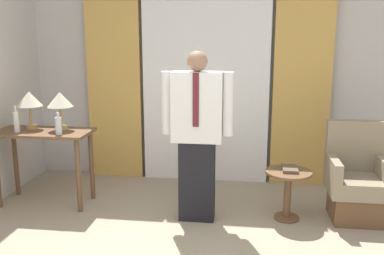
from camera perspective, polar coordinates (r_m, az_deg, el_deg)
The scene contains 13 objects.
wall_back at distance 5.26m, azimuth 1.96°, elevation 7.63°, with size 10.00×0.06×2.70m.
curtain_sheer_center at distance 5.14m, azimuth 1.81°, elevation 6.85°, with size 1.52×0.06×2.58m.
curtain_drape_left at distance 5.37m, azimuth -10.37°, elevation 6.89°, with size 0.67×0.06×2.58m.
curtain_drape_right at distance 5.15m, azimuth 14.51°, elevation 6.48°, with size 0.67×0.06×2.58m.
desk at distance 4.76m, azimuth -19.17°, elevation -2.20°, with size 1.00×0.49×0.79m.
table_lamp_left at distance 4.83m, azimuth -20.88°, elevation 3.41°, with size 0.27×0.27×0.40m.
table_lamp_right at distance 4.68m, azimuth -17.20°, elevation 3.40°, with size 0.27×0.27×0.40m.
bottle_near_edge at distance 4.74m, azimuth -22.37°, elevation 0.80°, with size 0.06×0.06×0.28m.
bottle_by_lamp at distance 4.49m, azimuth -17.37°, elevation 0.28°, with size 0.07×0.07×0.22m.
person at distance 4.03m, azimuth 0.69°, elevation -0.55°, with size 0.68×0.22×1.64m.
armchair at distance 4.50m, azimuth 21.03°, elevation -7.03°, with size 0.55×0.55×0.94m.
side_table at distance 4.29m, azimuth 12.66°, elevation -7.67°, with size 0.45×0.45×0.49m.
book at distance 4.26m, azimuth 12.92°, elevation -5.39°, with size 0.14×0.24×0.03m.
Camera 1 is at (0.51, -2.34, 1.78)m, focal length 40.00 mm.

